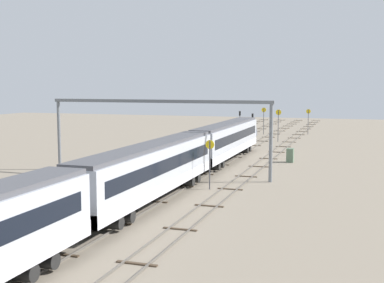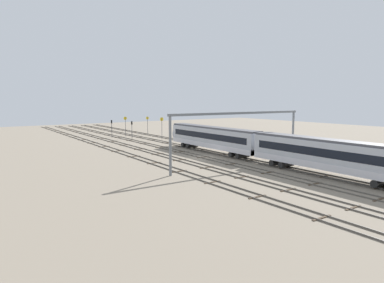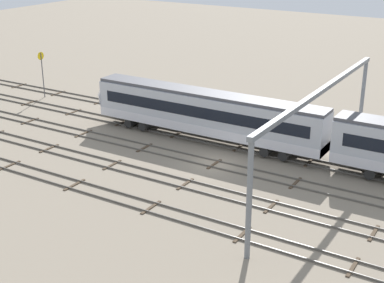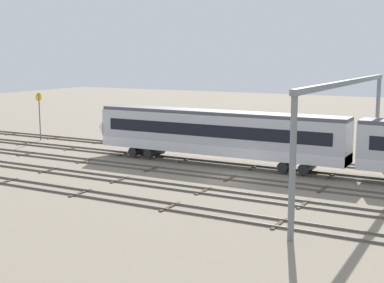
% 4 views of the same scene
% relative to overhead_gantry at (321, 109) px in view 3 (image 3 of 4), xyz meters
% --- Properties ---
extents(ground_plane, '(190.76, 190.76, 0.00)m').
position_rel_overhead_gantry_xyz_m(ground_plane, '(9.11, 0.30, -6.55)').
color(ground_plane, gray).
extents(track_near_foreground, '(174.76, 2.40, 0.16)m').
position_rel_overhead_gantry_xyz_m(track_near_foreground, '(9.11, -9.35, -6.48)').
color(track_near_foreground, '#59544C').
rests_on(track_near_foreground, ground).
extents(track_with_train, '(174.76, 2.40, 0.16)m').
position_rel_overhead_gantry_xyz_m(track_with_train, '(9.11, -4.53, -6.48)').
color(track_with_train, '#59544C').
rests_on(track_with_train, ground).
extents(track_middle, '(174.76, 2.40, 0.16)m').
position_rel_overhead_gantry_xyz_m(track_middle, '(9.11, 0.30, -6.48)').
color(track_middle, '#59544C').
rests_on(track_middle, ground).
extents(track_second_far, '(174.76, 2.40, 0.16)m').
position_rel_overhead_gantry_xyz_m(track_second_far, '(9.11, 5.12, -6.48)').
color(track_second_far, '#59544C').
rests_on(track_second_far, ground).
extents(track_far_background, '(174.76, 2.40, 0.16)m').
position_rel_overhead_gantry_xyz_m(track_far_background, '(9.11, 9.95, -6.48)').
color(track_far_background, '#59544C').
rests_on(track_far_background, ground).
extents(overhead_gantry, '(0.40, 25.20, 8.23)m').
position_rel_overhead_gantry_xyz_m(overhead_gantry, '(0.00, 0.00, 0.00)').
color(overhead_gantry, slate).
rests_on(overhead_gantry, ground).
extents(speed_sign_distant_end, '(0.14, 0.96, 5.61)m').
position_rel_overhead_gantry_xyz_m(speed_sign_distant_end, '(37.38, -7.36, -2.90)').
color(speed_sign_distant_end, '#4C4C51').
rests_on(speed_sign_distant_end, ground).
extents(relay_cabinet, '(1.03, 0.86, 1.77)m').
position_rel_overhead_gantry_xyz_m(relay_cabinet, '(14.00, -12.47, -5.66)').
color(relay_cabinet, '#597259').
rests_on(relay_cabinet, ground).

